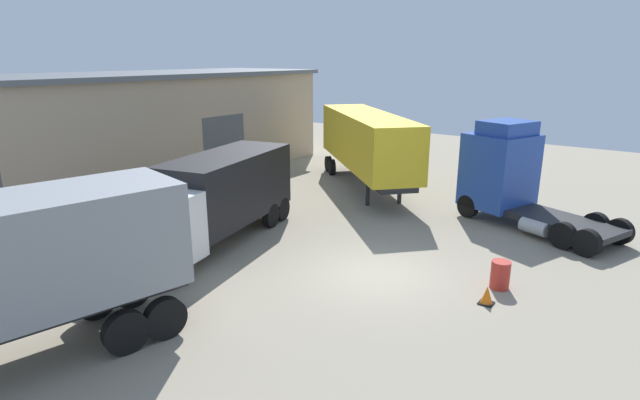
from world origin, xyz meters
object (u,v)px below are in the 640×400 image
container_trailer_red (366,141)px  oil_drum (500,275)px  tractor_unit_blue (508,175)px  traffic_cone (487,296)px  box_truck_white (216,195)px

container_trailer_red → oil_drum: (-7.99, -9.61, -2.12)m
tractor_unit_blue → traffic_cone: (-8.20, -1.94, -1.75)m
oil_drum → traffic_cone: bearing=-179.1°
container_trailer_red → oil_drum: size_ratio=10.76×
oil_drum → container_trailer_red: bearing=50.3°
tractor_unit_blue → traffic_cone: tractor_unit_blue is taller
box_truck_white → oil_drum: bearing=89.9°
box_truck_white → traffic_cone: box_truck_white is taller
box_truck_white → traffic_cone: bearing=82.9°
oil_drum → traffic_cone: (-1.26, -0.02, -0.19)m
box_truck_white → oil_drum: (2.33, -10.00, -1.43)m
box_truck_white → tractor_unit_blue: bearing=125.7°
traffic_cone → box_truck_white: bearing=96.1°
tractor_unit_blue → oil_drum: size_ratio=7.92×
oil_drum → traffic_cone: size_ratio=1.60×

